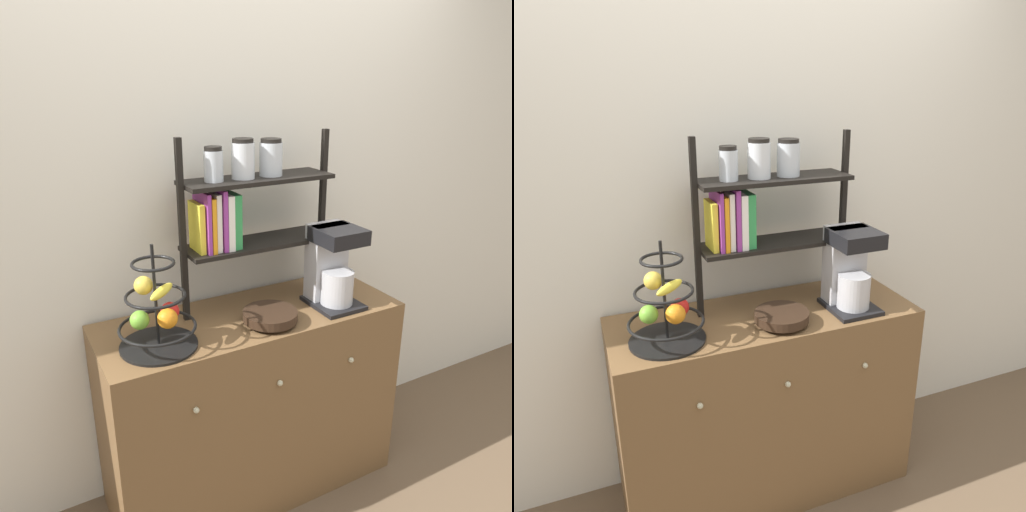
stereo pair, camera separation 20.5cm
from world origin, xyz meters
TOP-DOWN VIEW (x-y plane):
  - wall_back at (0.00, 0.52)m, footprint 7.00×0.05m
  - sideboard at (0.00, 0.24)m, footprint 1.31×0.49m
  - coffee_maker at (0.37, 0.17)m, footprint 0.20×0.24m
  - fruit_stand at (-0.43, 0.17)m, footprint 0.29×0.29m
  - wooden_bowl at (0.03, 0.13)m, footprint 0.23×0.23m
  - shelf_hutch at (-0.00, 0.33)m, footprint 0.70×0.20m

SIDE VIEW (x-z plane):
  - sideboard at x=0.00m, z-range 0.00..0.91m
  - wooden_bowl at x=0.03m, z-range 0.91..0.97m
  - fruit_stand at x=-0.43m, z-range 0.83..1.24m
  - coffee_maker at x=0.37m, z-range 0.91..1.26m
  - wall_back at x=0.00m, z-range 0.00..2.60m
  - shelf_hutch at x=0.00m, z-range 1.00..1.75m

